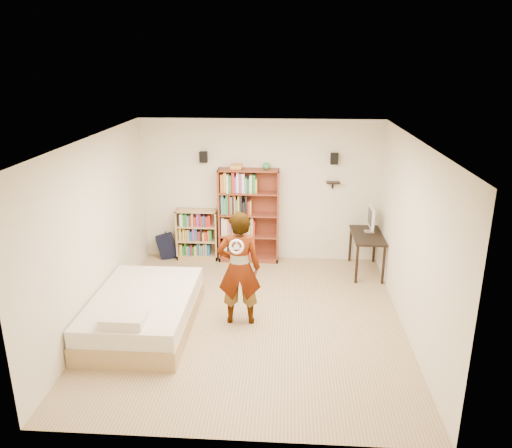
% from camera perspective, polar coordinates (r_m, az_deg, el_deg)
% --- Properties ---
extents(ground, '(4.50, 5.00, 0.01)m').
position_cam_1_polar(ground, '(7.63, -0.62, -10.86)').
color(ground, tan).
rests_on(ground, ground).
extents(room_shell, '(4.52, 5.02, 2.71)m').
position_cam_1_polar(room_shell, '(6.94, -0.67, 1.93)').
color(room_shell, silver).
rests_on(room_shell, ground).
extents(crown_molding, '(4.50, 5.00, 0.06)m').
position_cam_1_polar(crown_molding, '(6.74, -0.70, 9.36)').
color(crown_molding, white).
rests_on(crown_molding, room_shell).
extents(speaker_left, '(0.14, 0.12, 0.20)m').
position_cam_1_polar(speaker_left, '(9.33, -6.03, 7.63)').
color(speaker_left, black).
rests_on(speaker_left, room_shell).
extents(speaker_right, '(0.14, 0.12, 0.20)m').
position_cam_1_polar(speaker_right, '(9.24, 8.94, 7.39)').
color(speaker_right, black).
rests_on(speaker_right, room_shell).
extents(wall_shelf, '(0.25, 0.16, 0.02)m').
position_cam_1_polar(wall_shelf, '(9.34, 8.80, 4.70)').
color(wall_shelf, black).
rests_on(wall_shelf, room_shell).
extents(tall_bookshelf, '(1.13, 0.33, 1.79)m').
position_cam_1_polar(tall_bookshelf, '(9.43, -0.84, 0.94)').
color(tall_bookshelf, brown).
rests_on(tall_bookshelf, ground).
extents(low_bookshelf, '(0.79, 0.30, 0.99)m').
position_cam_1_polar(low_bookshelf, '(9.71, -6.73, -1.19)').
color(low_bookshelf, tan).
rests_on(low_bookshelf, ground).
extents(computer_desk, '(0.53, 1.07, 0.73)m').
position_cam_1_polar(computer_desk, '(9.29, 12.47, -3.29)').
color(computer_desk, black).
rests_on(computer_desk, ground).
extents(imac, '(0.13, 0.47, 0.47)m').
position_cam_1_polar(imac, '(9.23, 12.90, 0.48)').
color(imac, white).
rests_on(imac, computer_desk).
extents(daybed, '(1.40, 2.16, 0.64)m').
position_cam_1_polar(daybed, '(7.47, -12.77, -9.28)').
color(daybed, silver).
rests_on(daybed, ground).
extents(person, '(0.65, 0.45, 1.71)m').
position_cam_1_polar(person, '(7.21, -1.93, -5.08)').
color(person, black).
rests_on(person, ground).
extents(wii_wheel, '(0.21, 0.08, 0.21)m').
position_cam_1_polar(wii_wheel, '(6.74, -2.24, -2.61)').
color(wii_wheel, white).
rests_on(wii_wheel, person).
extents(navy_bag, '(0.42, 0.33, 0.50)m').
position_cam_1_polar(navy_bag, '(9.90, -10.18, -2.48)').
color(navy_bag, black).
rests_on(navy_bag, ground).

